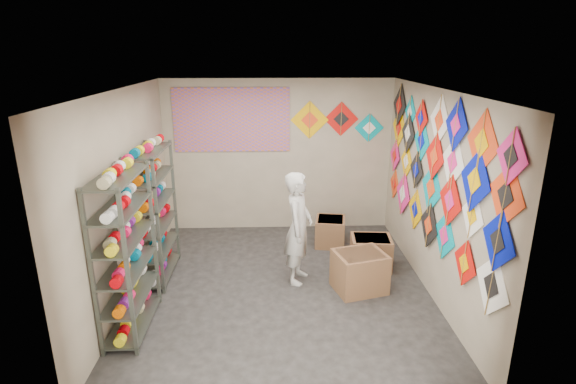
{
  "coord_description": "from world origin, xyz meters",
  "views": [
    {
      "loc": [
        -0.12,
        -5.54,
        3.16
      ],
      "look_at": [
        0.1,
        0.3,
        1.3
      ],
      "focal_mm": 28.0,
      "sensor_mm": 36.0,
      "label": 1
    }
  ],
  "objects_px": {
    "shelf_rack_front": "(126,254)",
    "shopkeeper": "(299,228)",
    "carton_b": "(371,252)",
    "carton_a": "(359,272)",
    "carton_c": "(330,232)",
    "shelf_rack_back": "(154,214)"
  },
  "relations": [
    {
      "from": "shopkeeper",
      "to": "shelf_rack_front",
      "type": "bearing_deg",
      "value": 133.68
    },
    {
      "from": "shelf_rack_back",
      "to": "shopkeeper",
      "type": "xyz_separation_m",
      "value": [
        2.02,
        -0.23,
        -0.15
      ]
    },
    {
      "from": "carton_c",
      "to": "carton_b",
      "type": "bearing_deg",
      "value": -50.34
    },
    {
      "from": "carton_a",
      "to": "carton_c",
      "type": "bearing_deg",
      "value": 82.23
    },
    {
      "from": "shopkeeper",
      "to": "carton_a",
      "type": "distance_m",
      "value": 1.02
    },
    {
      "from": "shopkeeper",
      "to": "carton_a",
      "type": "xyz_separation_m",
      "value": [
        0.82,
        -0.31,
        -0.53
      ]
    },
    {
      "from": "shelf_rack_front",
      "to": "carton_b",
      "type": "distance_m",
      "value": 3.52
    },
    {
      "from": "shelf_rack_back",
      "to": "shopkeeper",
      "type": "height_order",
      "value": "shelf_rack_back"
    },
    {
      "from": "shelf_rack_front",
      "to": "carton_b",
      "type": "height_order",
      "value": "shelf_rack_front"
    },
    {
      "from": "carton_a",
      "to": "carton_c",
      "type": "relative_size",
      "value": 1.24
    },
    {
      "from": "carton_b",
      "to": "carton_c",
      "type": "relative_size",
      "value": 1.12
    },
    {
      "from": "shelf_rack_front",
      "to": "carton_c",
      "type": "distance_m",
      "value": 3.56
    },
    {
      "from": "carton_b",
      "to": "shelf_rack_front",
      "type": "bearing_deg",
      "value": -150.37
    },
    {
      "from": "shelf_rack_front",
      "to": "carton_a",
      "type": "bearing_deg",
      "value": 15.02
    },
    {
      "from": "shelf_rack_front",
      "to": "carton_c",
      "type": "xyz_separation_m",
      "value": [
        2.63,
        2.28,
        -0.72
      ]
    },
    {
      "from": "shopkeeper",
      "to": "carton_b",
      "type": "height_order",
      "value": "shopkeeper"
    },
    {
      "from": "shelf_rack_back",
      "to": "carton_a",
      "type": "distance_m",
      "value": 2.97
    },
    {
      "from": "shelf_rack_front",
      "to": "carton_c",
      "type": "relative_size",
      "value": 3.6
    },
    {
      "from": "shopkeeper",
      "to": "carton_a",
      "type": "relative_size",
      "value": 2.44
    },
    {
      "from": "carton_b",
      "to": "shelf_rack_back",
      "type": "bearing_deg",
      "value": -172.51
    },
    {
      "from": "shelf_rack_back",
      "to": "carton_c",
      "type": "height_order",
      "value": "shelf_rack_back"
    },
    {
      "from": "shelf_rack_front",
      "to": "shopkeeper",
      "type": "xyz_separation_m",
      "value": [
        2.02,
        1.07,
        -0.15
      ]
    }
  ]
}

